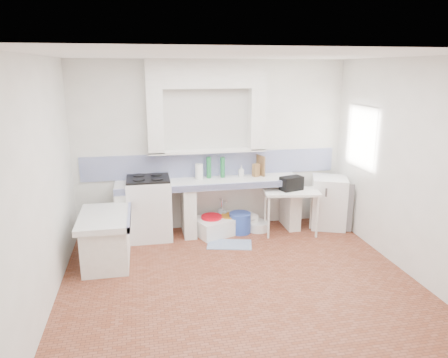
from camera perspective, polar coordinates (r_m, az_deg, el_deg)
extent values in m
plane|color=brown|center=(5.54, 2.08, -13.75)|extent=(4.50, 4.50, 0.00)
plane|color=white|center=(4.86, 2.41, 16.62)|extent=(4.50, 4.50, 0.00)
plane|color=white|center=(6.93, -1.62, 4.49)|extent=(4.50, 0.00, 4.50)
plane|color=white|center=(3.21, 10.65, -8.42)|extent=(4.50, 0.00, 4.50)
plane|color=white|center=(5.01, -23.68, -0.88)|extent=(0.00, 4.50, 4.50)
plane|color=white|center=(5.94, 23.84, 1.45)|extent=(0.00, 4.50, 4.50)
cube|color=white|center=(6.68, -2.38, 14.23)|extent=(1.90, 0.25, 0.45)
cube|color=#3D2213|center=(6.99, 19.64, 5.38)|extent=(0.35, 0.86, 1.06)
cube|color=white|center=(6.87, 18.87, 8.50)|extent=(0.01, 0.84, 0.24)
cube|color=white|center=(6.75, -1.99, -0.51)|extent=(3.00, 0.60, 0.08)
cube|color=navy|center=(6.48, -1.59, -1.15)|extent=(3.00, 0.04, 0.10)
cube|color=white|center=(6.81, -13.70, -4.76)|extent=(0.20, 0.55, 0.82)
cube|color=white|center=(6.84, -4.86, -4.30)|extent=(0.20, 0.55, 0.82)
cube|color=white|center=(7.23, 9.08, -3.36)|extent=(0.20, 0.55, 0.82)
cube|color=white|center=(5.99, -16.03, -5.13)|extent=(0.70, 1.10, 0.08)
cube|color=white|center=(6.12, -15.80, -8.22)|extent=(0.60, 1.00, 0.62)
cube|color=navy|center=(5.97, -12.87, -4.99)|extent=(0.04, 1.10, 0.10)
cube|color=navy|center=(6.98, -1.58, 2.05)|extent=(4.27, 0.03, 0.40)
cube|color=white|center=(6.78, -10.19, -3.99)|extent=(0.68, 0.66, 0.97)
cube|color=white|center=(7.02, 0.04, -6.23)|extent=(1.15, 0.89, 0.24)
cube|color=white|center=(6.94, 9.12, -4.51)|extent=(0.95, 0.62, 0.04)
cube|color=white|center=(7.35, 14.15, -3.11)|extent=(0.73, 0.73, 0.87)
cylinder|color=red|center=(6.90, -1.71, -6.29)|extent=(0.40, 0.40, 0.32)
cylinder|color=#C27715|center=(7.00, 0.82, -6.09)|extent=(0.32, 0.32, 0.29)
cylinder|color=#2C4BAD|center=(6.96, 2.20, -6.01)|extent=(0.46, 0.46, 0.34)
cylinder|color=white|center=(7.11, 4.66, -6.43)|extent=(0.38, 0.38, 0.15)
cylinder|color=silver|center=(7.13, -0.51, -5.45)|extent=(0.11, 0.11, 0.34)
cylinder|color=silver|center=(7.11, 0.06, -5.63)|extent=(0.09, 0.09, 0.32)
cube|color=black|center=(6.84, 9.23, -0.60)|extent=(0.40, 0.30, 0.22)
cylinder|color=#1F7139|center=(6.84, -2.09, 1.58)|extent=(0.08, 0.08, 0.35)
cylinder|color=#1F7139|center=(6.88, -0.20, 1.60)|extent=(0.08, 0.08, 0.34)
cube|color=olive|center=(6.97, 4.41, 1.22)|extent=(0.13, 0.12, 0.22)
cube|color=olive|center=(7.03, 5.04, 1.85)|extent=(0.09, 0.25, 0.34)
cylinder|color=white|center=(6.79, -3.43, 1.02)|extent=(0.14, 0.14, 0.25)
imported|color=white|center=(6.96, 2.37, 1.10)|extent=(0.08, 0.08, 0.18)
cube|color=#2E4A8C|center=(6.55, 0.75, -8.95)|extent=(0.76, 0.54, 0.01)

